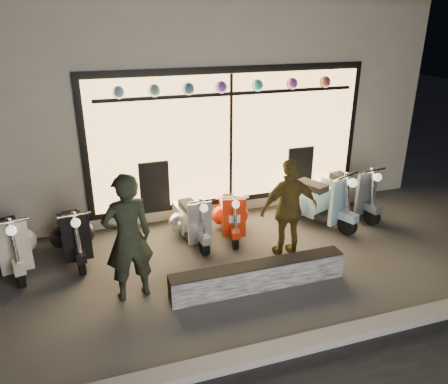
{
  "coord_description": "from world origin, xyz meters",
  "views": [
    {
      "loc": [
        -1.82,
        -5.66,
        3.75
      ],
      "look_at": [
        0.23,
        0.6,
        1.05
      ],
      "focal_mm": 35.0,
      "sensor_mm": 36.0,
      "label": 1
    }
  ],
  "objects_px": {
    "graffiti_barrier": "(259,276)",
    "scooter_silver": "(190,219)",
    "scooter_red": "(231,213)",
    "woman": "(289,209)",
    "man": "(128,238)"
  },
  "relations": [
    {
      "from": "scooter_silver",
      "to": "scooter_red",
      "type": "bearing_deg",
      "value": -5.04
    },
    {
      "from": "scooter_silver",
      "to": "woman",
      "type": "distance_m",
      "value": 1.82
    },
    {
      "from": "woman",
      "to": "scooter_silver",
      "type": "bearing_deg",
      "value": -37.75
    },
    {
      "from": "scooter_silver",
      "to": "woman",
      "type": "bearing_deg",
      "value": -44.21
    },
    {
      "from": "scooter_silver",
      "to": "scooter_red",
      "type": "relative_size",
      "value": 1.03
    },
    {
      "from": "graffiti_barrier",
      "to": "scooter_red",
      "type": "xyz_separation_m",
      "value": [
        0.2,
        1.83,
        0.16
      ]
    },
    {
      "from": "scooter_red",
      "to": "woman",
      "type": "relative_size",
      "value": 0.75
    },
    {
      "from": "graffiti_barrier",
      "to": "woman",
      "type": "xyz_separation_m",
      "value": [
        0.81,
        0.73,
        0.64
      ]
    },
    {
      "from": "woman",
      "to": "graffiti_barrier",
      "type": "bearing_deg",
      "value": 42.77
    },
    {
      "from": "scooter_silver",
      "to": "man",
      "type": "bearing_deg",
      "value": -135.58
    },
    {
      "from": "scooter_red",
      "to": "woman",
      "type": "xyz_separation_m",
      "value": [
        0.61,
        -1.1,
        0.48
      ]
    },
    {
      "from": "man",
      "to": "woman",
      "type": "height_order",
      "value": "man"
    },
    {
      "from": "graffiti_barrier",
      "to": "scooter_silver",
      "type": "xyz_separation_m",
      "value": [
        -0.56,
        1.82,
        0.17
      ]
    },
    {
      "from": "scooter_red",
      "to": "scooter_silver",
      "type": "bearing_deg",
      "value": -167.14
    },
    {
      "from": "graffiti_barrier",
      "to": "scooter_silver",
      "type": "height_order",
      "value": "scooter_silver"
    }
  ]
}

